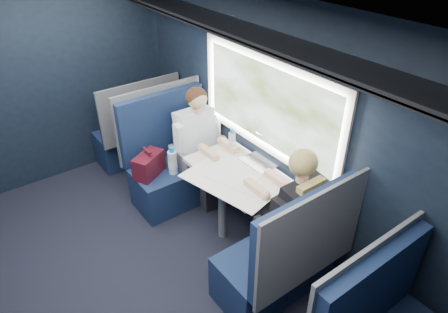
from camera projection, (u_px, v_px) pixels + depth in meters
ground at (145, 275)px, 3.66m from camera, size 2.80×4.20×0.01m
room_shell at (126, 133)px, 2.87m from camera, size 3.00×4.40×2.40m
table at (235, 177)px, 3.81m from camera, size 0.62×1.00×0.74m
seat_bay_near at (173, 164)px, 4.44m from camera, size 1.05×0.62×1.26m
seat_bay_far at (282, 260)px, 3.26m from camera, size 1.04×0.62×1.26m
seat_row_front at (138, 132)px, 5.08m from camera, size 1.04×0.51×1.16m
man at (201, 141)px, 4.29m from camera, size 0.53×0.56×1.32m
woman at (293, 208)px, 3.33m from camera, size 0.53×0.56×1.32m
papers at (234, 179)px, 3.65m from camera, size 0.78×0.98×0.01m
laptop at (264, 155)px, 3.88m from camera, size 0.27×0.35×0.25m
bottle_small at (232, 141)px, 4.03m from camera, size 0.07×0.07×0.24m
cup at (224, 142)px, 4.14m from camera, size 0.06×0.06×0.08m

